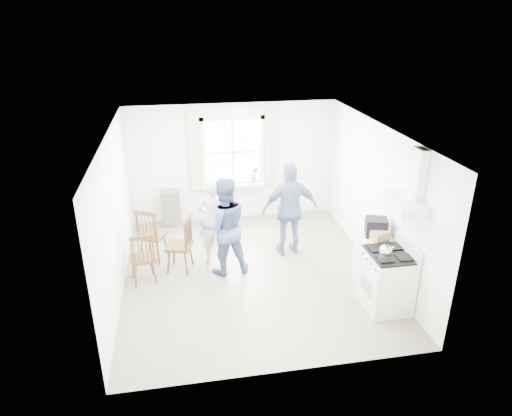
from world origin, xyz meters
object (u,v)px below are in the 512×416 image
Objects in this scene: windsor_chair_c at (185,238)px; person_right at (290,209)px; gas_stove at (387,280)px; person_left at (214,221)px; stereo_stack at (376,227)px; windsor_chair_a at (143,254)px; low_cabinet at (372,259)px; person_mid at (224,226)px; windsor_chair_b at (149,230)px.

person_right is at bearing 8.63° from windsor_chair_c.
person_right reaches higher than gas_stove.
stereo_stack is at bearing 163.49° from person_left.
windsor_chair_a is 2.81m from person_right.
person_left is (-2.59, 1.22, 0.37)m from low_cabinet.
gas_stove reaches higher than windsor_chair_a.
gas_stove is 0.70m from low_cabinet.
gas_stove is at bearing 151.34° from person_left.
stereo_stack reaches higher than windsor_chair_a.
low_cabinet is at bearing -145.33° from stereo_stack.
person_right is (1.30, 0.47, 0.03)m from person_mid.
stereo_stack is 0.25× the size of person_left.
person_mid is (-2.45, 0.81, -0.16)m from stereo_stack.
low_cabinet is at bearing 84.32° from gas_stove.
person_mid is 1.39m from person_right.
windsor_chair_c is at bearing -19.65° from person_mid.
person_mid is at bearing 17.88° from person_right.
windsor_chair_c is (-3.14, 0.98, 0.19)m from low_cabinet.
low_cabinet is 2.88m from person_left.
stereo_stack is 0.40× the size of windsor_chair_c.
person_left reaches higher than gas_stove.
person_mid reaches higher than stereo_stack.
windsor_chair_a reaches higher than low_cabinet.
windsor_chair_b is (-3.78, 1.41, -0.40)m from stereo_stack.
low_cabinet is 2.61m from person_mid.
windsor_chair_b is (-3.71, 2.11, 0.17)m from gas_stove.
low_cabinet is 1.78m from person_right.
windsor_chair_b is 0.65× the size of person_left.
windsor_chair_c is 0.76m from person_mid.
person_right is at bearing 131.77° from stereo_stack.
person_left reaches higher than stereo_stack.
gas_stove is 1.05× the size of windsor_chair_b.
person_right is (2.72, 0.65, 0.33)m from windsor_chair_a.
windsor_chair_a is at bearing 33.32° from person_left.
windsor_chair_a is at bearing 160.59° from gas_stove.
person_mid is (0.69, -0.17, 0.25)m from windsor_chair_c.
person_right reaches higher than windsor_chair_c.
person_mid is at bearing 117.87° from person_left.
person_left is at bearing 142.69° from gas_stove.
gas_stove reaches higher than windsor_chair_b.
stereo_stack is 3.94m from windsor_chair_a.
low_cabinet is (0.07, 0.70, -0.03)m from gas_stove.
person_mid reaches higher than low_cabinet.
windsor_chair_c is at bearing 31.91° from person_left.
windsor_chair_b is at bearing 159.51° from low_cabinet.
person_right is at bearing -2.78° from windsor_chair_b.
person_mid is (-2.45, 0.81, 0.44)m from low_cabinet.
gas_stove is 2.67× the size of stereo_stack.
person_left reaches higher than windsor_chair_b.
gas_stove is at bearing -29.65° from windsor_chair_b.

